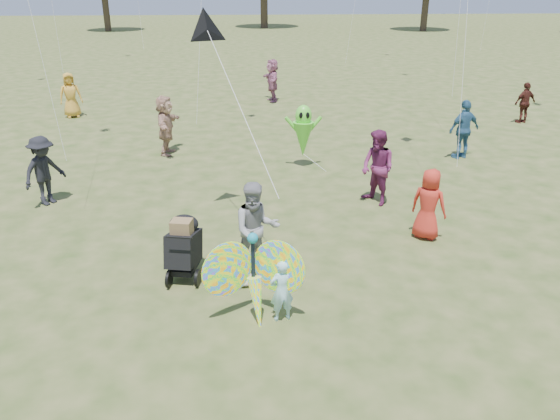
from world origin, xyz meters
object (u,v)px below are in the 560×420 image
object	(u,v)px
crowd_h	(525,103)
alien_kite	(303,133)
butterfly_kite	(255,279)
adult_man	(256,230)
child_girl	(282,291)
crowd_j	(272,80)
crowd_a	(429,204)
crowd_g	(70,95)
jogging_stroller	(184,243)
crowd_e	(378,168)
crowd_d	(166,125)
crowd_c	(464,130)
crowd_b	(44,171)

from	to	relation	value
crowd_h	alien_kite	size ratio (longest dim) A/B	0.84
butterfly_kite	adult_man	bearing A→B (deg)	87.04
child_girl	crowd_j	distance (m)	16.33
alien_kite	crowd_a	bearing A→B (deg)	-66.85
adult_man	crowd_j	bearing A→B (deg)	75.42
crowd_g	jogging_stroller	xyz separation A→B (m)	(5.28, -12.43, -0.21)
child_girl	crowd_g	xyz separation A→B (m)	(-6.86, 13.91, 0.32)
crowd_e	crowd_a	bearing A→B (deg)	-12.74
child_girl	butterfly_kite	size ratio (longest dim) A/B	0.58
jogging_stroller	butterfly_kite	bearing A→B (deg)	-39.89
crowd_a	crowd_h	size ratio (longest dim) A/B	0.99
adult_man	crowd_d	world-z (taller)	crowd_d
crowd_d	butterfly_kite	bearing A→B (deg)	-158.34
child_girl	crowd_e	world-z (taller)	crowd_e
crowd_a	crowd_d	xyz separation A→B (m)	(-5.84, 6.17, 0.15)
crowd_j	butterfly_kite	size ratio (longest dim) A/B	1.01
crowd_e	butterfly_kite	world-z (taller)	crowd_e
child_girl	crowd_j	world-z (taller)	crowd_j
crowd_a	butterfly_kite	xyz separation A→B (m)	(-3.51, -2.65, -0.01)
child_girl	crowd_g	world-z (taller)	crowd_g
jogging_stroller	crowd_a	bearing A→B (deg)	25.59
child_girl	crowd_h	xyz separation A→B (m)	(9.66, 11.80, 0.22)
crowd_e	crowd_c	bearing A→B (deg)	104.78
crowd_b	butterfly_kite	bearing A→B (deg)	-101.99
crowd_g	jogging_stroller	size ratio (longest dim) A/B	1.50
crowd_b	jogging_stroller	distance (m)	4.98
butterfly_kite	crowd_h	bearing A→B (deg)	49.53
crowd_a	jogging_stroller	bearing A→B (deg)	52.12
crowd_g	alien_kite	size ratio (longest dim) A/B	0.95
crowd_e	crowd_h	distance (m)	10.18
crowd_c	crowd_g	world-z (taller)	crowd_c
crowd_a	crowd_e	bearing A→B (deg)	-34.84
crowd_c	crowd_e	world-z (taller)	crowd_e
adult_man	jogging_stroller	bearing A→B (deg)	168.28
crowd_g	alien_kite	bearing A→B (deg)	-62.51
child_girl	crowd_a	xyz separation A→B (m)	(3.11, 2.67, 0.22)
alien_kite	child_girl	bearing A→B (deg)	-98.87
crowd_c	butterfly_kite	world-z (taller)	crowd_c
butterfly_kite	alien_kite	distance (m)	7.42
crowd_d	crowd_h	world-z (taller)	crowd_d
crowd_g	alien_kite	distance (m)	10.39
crowd_b	alien_kite	size ratio (longest dim) A/B	0.92
crowd_a	crowd_g	xyz separation A→B (m)	(-9.96, 11.24, 0.11)
crowd_g	jogging_stroller	world-z (taller)	crowd_g
crowd_b	crowd_g	world-z (taller)	crowd_g
crowd_h	child_girl	bearing A→B (deg)	35.04
crowd_b	crowd_d	bearing A→B (deg)	4.31
child_girl	crowd_c	world-z (taller)	crowd_c
adult_man	crowd_j	size ratio (longest dim) A/B	0.96
crowd_b	crowd_g	size ratio (longest dim) A/B	0.97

